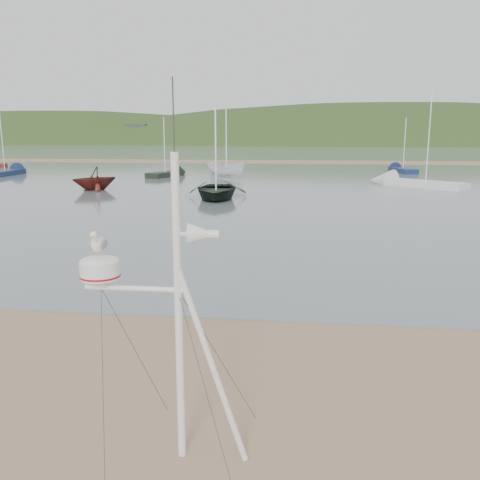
# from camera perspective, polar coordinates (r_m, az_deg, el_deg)

# --- Properties ---
(ground) EXTENTS (560.00, 560.00, 0.00)m
(ground) POSITION_cam_1_polar(r_m,az_deg,el_deg) (8.76, -20.07, -17.06)
(ground) COLOR #906F53
(ground) RESTS_ON ground
(water) EXTENTS (560.00, 256.00, 0.04)m
(water) POSITION_cam_1_polar(r_m,az_deg,el_deg) (138.89, 5.32, 10.07)
(water) COLOR slate
(water) RESTS_ON ground
(sandbar) EXTENTS (560.00, 7.00, 0.07)m
(sandbar) POSITION_cam_1_polar(r_m,az_deg,el_deg) (76.98, 4.05, 8.77)
(sandbar) COLOR #906F53
(sandbar) RESTS_ON water
(hill_ridge) EXTENTS (620.00, 180.00, 80.00)m
(hill_ridge) POSITION_cam_1_polar(r_m,az_deg,el_deg) (243.41, 10.28, 6.01)
(hill_ridge) COLOR #263C18
(hill_ridge) RESTS_ON ground
(far_cottages) EXTENTS (294.40, 6.30, 8.00)m
(far_cottages) POSITION_cam_1_polar(r_m,az_deg,el_deg) (202.78, 6.71, 11.70)
(far_cottages) COLOR white
(far_cottages) RESTS_ON ground
(mast_rig) EXTENTS (2.11, 2.26, 4.77)m
(mast_rig) POSITION_cam_1_polar(r_m,az_deg,el_deg) (6.66, -7.34, -14.81)
(mast_rig) COLOR white
(mast_rig) RESTS_ON ground
(boat_dark) EXTENTS (3.95, 1.51, 5.40)m
(boat_dark) POSITION_cam_1_polar(r_m,az_deg,el_deg) (32.54, -2.74, 9.37)
(boat_dark) COLOR black
(boat_dark) RESTS_ON water
(boat_red) EXTENTS (3.23, 3.25, 3.30)m
(boat_red) POSITION_cam_1_polar(r_m,az_deg,el_deg) (39.35, -16.10, 7.81)
(boat_red) COLOR #531A12
(boat_red) RESTS_ON water
(boat_white) EXTENTS (2.35, 2.34, 4.47)m
(boat_white) POSITION_cam_1_polar(r_m,az_deg,el_deg) (46.96, -1.55, 9.56)
(boat_white) COLOR silver
(boat_white) RESTS_ON water
(sailboat_blue_near) EXTENTS (2.19, 7.30, 7.16)m
(sailboat_blue_near) POSITION_cam_1_polar(r_m,az_deg,el_deg) (58.47, -24.00, 7.06)
(sailboat_blue_near) COLOR #16244D
(sailboat_blue_near) RESTS_ON ground
(sailboat_dark_mid) EXTENTS (3.41, 6.31, 6.15)m
(sailboat_dark_mid) POSITION_cam_1_polar(r_m,az_deg,el_deg) (51.59, -7.44, 7.47)
(sailboat_dark_mid) COLOR black
(sailboat_dark_mid) RESTS_ON ground
(sailboat_blue_far) EXTENTS (2.72, 6.45, 6.26)m
(sailboat_blue_far) POSITION_cam_1_polar(r_m,az_deg,el_deg) (59.33, 17.25, 7.60)
(sailboat_blue_far) COLOR #16244D
(sailboat_blue_far) RESTS_ON ground
(sailboat_white_near) EXTENTS (7.43, 6.90, 8.07)m
(sailboat_white_near) POSITION_cam_1_polar(r_m,az_deg,el_deg) (43.42, 17.41, 6.23)
(sailboat_white_near) COLOR silver
(sailboat_white_near) RESTS_ON ground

